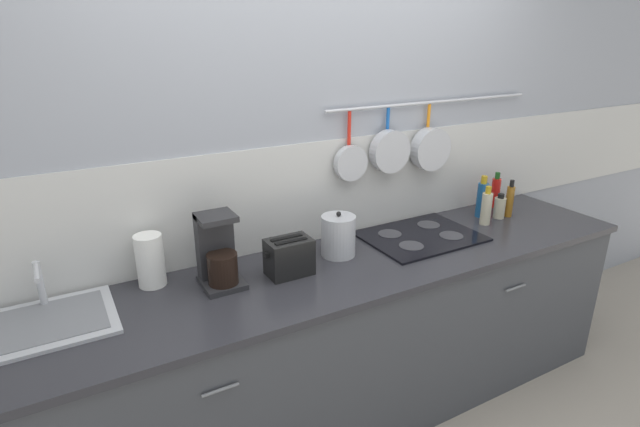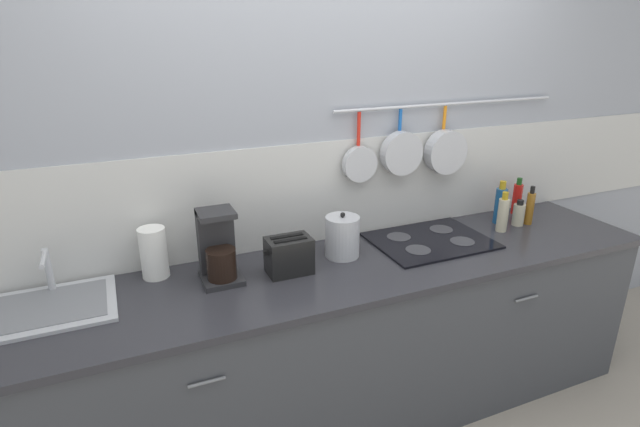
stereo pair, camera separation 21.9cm
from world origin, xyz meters
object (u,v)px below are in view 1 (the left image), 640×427
bottle_hot_sauce (482,199)px  bottle_olive_oil (510,200)px  bottle_sesame_oil (500,207)px  bottle_vinegar (496,192)px  coffee_maker (218,255)px  paper_towel_roll (150,260)px  toaster (289,257)px  bottle_dish_soap (486,208)px  kettle (338,236)px

bottle_hot_sauce → bottle_olive_oil: bearing=-29.1°
bottle_sesame_oil → bottle_vinegar: bearing=49.9°
coffee_maker → bottle_vinegar: coffee_maker is taller
paper_towel_roll → bottle_olive_oil: paper_towel_roll is taller
toaster → bottle_dish_soap: bearing=0.5°
paper_towel_roll → bottle_dish_soap: size_ratio=1.04×
bottle_hot_sauce → bottle_sesame_oil: (0.08, -0.07, -0.04)m
coffee_maker → bottle_dish_soap: size_ratio=1.43×
coffee_maker → kettle: 0.60m
coffee_maker → toaster: (0.30, -0.07, -0.05)m
bottle_hot_sauce → paper_towel_roll: bearing=177.4°
toaster → bottle_dish_soap: (1.25, 0.01, 0.01)m
bottle_vinegar → bottle_olive_oil: bearing=-110.7°
coffee_maker → toaster: coffee_maker is taller
kettle → bottle_hot_sauce: (1.02, 0.05, 0.01)m
toaster → kettle: size_ratio=0.96×
toaster → bottle_sesame_oil: bearing=1.8°
toaster → bottle_hot_sauce: bearing=4.9°
bottle_hot_sauce → bottle_vinegar: bearing=22.0°
coffee_maker → bottle_sesame_oil: bearing=-0.9°
kettle → bottle_sesame_oil: kettle is taller
toaster → bottle_sesame_oil: size_ratio=1.46×
coffee_maker → kettle: bearing=-0.3°
kettle → bottle_vinegar: size_ratio=1.02×
toaster → bottle_olive_oil: bottle_olive_oil is taller
bottle_dish_soap → bottle_hot_sauce: bottle_hot_sauce is taller
toaster → bottle_vinegar: (1.53, 0.20, 0.01)m
paper_towel_roll → coffee_maker: size_ratio=0.72×
bottle_sesame_oil → bottle_hot_sauce: bearing=137.5°
coffee_maker → bottle_hot_sauce: bearing=1.5°
bottle_dish_soap → paper_towel_roll: bearing=174.0°
coffee_maker → kettle: coffee_maker is taller
kettle → bottle_olive_oil: size_ratio=1.01×
toaster → bottle_dish_soap: size_ratio=0.97×
bottle_sesame_oil → bottle_olive_oil: bearing=-8.4°
bottle_dish_soap → bottle_vinegar: (0.28, 0.19, -0.00)m
bottle_sesame_oil → coffee_maker: bearing=179.1°
bottle_sesame_oil → bottle_olive_oil: (0.07, -0.01, 0.03)m
coffee_maker → bottle_vinegar: size_ratio=1.45×
paper_towel_roll → bottle_vinegar: (2.09, -0.00, -0.02)m
kettle → bottle_vinegar: 1.23m
bottle_dish_soap → bottle_vinegar: size_ratio=1.01×
toaster → bottle_olive_oil: size_ratio=0.97×
bottle_hot_sauce → bottle_sesame_oil: bearing=-42.5°
bottle_hot_sauce → bottle_vinegar: (0.21, 0.08, -0.01)m
paper_towel_roll → coffee_maker: coffee_maker is taller
paper_towel_roll → bottle_dish_soap: paper_towel_roll is taller
bottle_hot_sauce → bottle_olive_oil: 0.16m
bottle_hot_sauce → bottle_olive_oil: bottle_hot_sauce is taller
toaster → bottle_sesame_oil: (1.40, 0.04, -0.02)m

